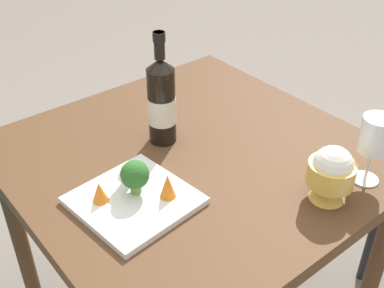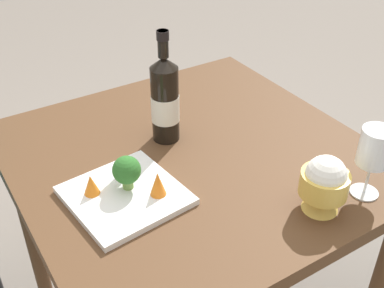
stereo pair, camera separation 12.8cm
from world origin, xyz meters
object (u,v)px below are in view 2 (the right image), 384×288
(rice_bowl, at_px, (324,183))
(carrot_garnish_right, at_px, (158,184))
(serving_plate, at_px, (125,195))
(carrot_garnish_left, at_px, (91,185))
(wine_bottle, at_px, (165,99))
(wine_glass, at_px, (375,149))
(broccoli_floret, at_px, (127,171))

(rice_bowl, bearing_deg, carrot_garnish_right, 142.95)
(serving_plate, bearing_deg, carrot_garnish_left, 148.39)
(wine_bottle, xyz_separation_m, wine_glass, (0.28, -0.46, 0.01))
(rice_bowl, bearing_deg, broccoli_floret, 140.68)
(wine_bottle, xyz_separation_m, carrot_garnish_right, (-0.15, -0.22, -0.08))
(wine_glass, distance_m, carrot_garnish_left, 0.65)
(broccoli_floret, bearing_deg, carrot_garnish_right, -50.40)
(wine_bottle, relative_size, carrot_garnish_right, 5.13)
(rice_bowl, height_order, carrot_garnish_right, rice_bowl)
(serving_plate, xyz_separation_m, carrot_garnish_left, (-0.07, 0.04, 0.03))
(broccoli_floret, bearing_deg, carrot_garnish_left, 162.43)
(broccoli_floret, height_order, carrot_garnish_right, broccoli_floret)
(serving_plate, xyz_separation_m, carrot_garnish_right, (0.07, -0.04, 0.04))
(wine_glass, distance_m, rice_bowl, 0.14)
(rice_bowl, bearing_deg, carrot_garnish_left, 144.08)
(wine_glass, xyz_separation_m, broccoli_floret, (-0.48, 0.30, -0.06))
(broccoli_floret, relative_size, carrot_garnish_right, 1.40)
(wine_glass, height_order, rice_bowl, wine_glass)
(rice_bowl, relative_size, carrot_garnish_right, 2.31)
(wine_bottle, bearing_deg, broccoli_floret, -140.62)
(serving_plate, bearing_deg, rice_bowl, -36.64)
(wine_glass, height_order, carrot_garnish_right, wine_glass)
(wine_bottle, height_order, broccoli_floret, wine_bottle)
(rice_bowl, bearing_deg, serving_plate, 143.36)
(wine_bottle, height_order, wine_glass, wine_bottle)
(wine_bottle, distance_m, serving_plate, 0.30)
(broccoli_floret, xyz_separation_m, carrot_garnish_right, (0.05, -0.06, -0.02))
(wine_bottle, bearing_deg, wine_glass, -58.45)
(broccoli_floret, height_order, carrot_garnish_left, broccoli_floret)
(carrot_garnish_right, bearing_deg, serving_plate, 145.30)
(broccoli_floret, bearing_deg, serving_plate, -137.77)
(broccoli_floret, bearing_deg, wine_bottle, 39.38)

